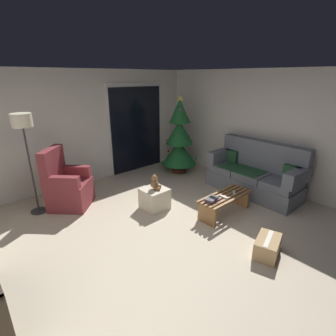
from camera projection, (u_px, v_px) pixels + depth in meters
ground_plane at (179, 237)px, 3.97m from camera, size 7.00×7.00×0.00m
wall_back at (84, 128)px, 5.68m from camera, size 5.72×0.12×2.50m
wall_right at (278, 132)px, 5.34m from camera, size 0.12×6.00×2.50m
patio_door_frame at (137, 128)px, 6.55m from camera, size 1.60×0.02×2.20m
patio_door_glass at (137, 130)px, 6.55m from camera, size 1.50×0.02×2.10m
couch at (255, 175)px, 5.36m from camera, size 0.84×1.96×1.08m
coffee_table at (225, 201)px, 4.55m from camera, size 1.10×0.40×0.37m
remote_white at (224, 197)px, 4.42m from camera, size 0.05×0.16×0.02m
remote_silver at (234, 192)px, 4.59m from camera, size 0.15×0.13×0.02m
book_stack at (212, 199)px, 4.30m from camera, size 0.27×0.19×0.06m
cell_phone at (214, 198)px, 4.29m from camera, size 0.07×0.15×0.01m
christmas_tree at (179, 139)px, 6.39m from camera, size 0.88×0.88×1.92m
armchair at (67, 186)px, 4.79m from camera, size 0.97×0.97×1.13m
floor_lamp at (24, 130)px, 4.19m from camera, size 0.32×0.32×1.78m
ottoman at (155, 199)px, 4.76m from camera, size 0.44×0.44×0.40m
teddy_bear_chestnut at (155, 183)px, 4.65m from camera, size 0.21×0.22×0.29m
cardboard_box_taped_mid_floor at (267, 246)px, 3.54m from camera, size 0.54×0.41×0.26m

